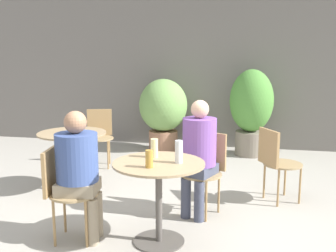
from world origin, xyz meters
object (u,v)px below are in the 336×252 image
Objects in this scene: beer_glass_2 at (154,148)px; bistro_chair_0 at (205,165)px; bistro_chair_3 at (99,132)px; potted_plant_1 at (251,107)px; bistro_chair_1 at (63,185)px; bistro_chair_2 at (276,158)px; seated_person_1 at (79,166)px; cafe_table_far at (72,147)px; beer_glass_0 at (149,159)px; seated_person_0 at (199,149)px; cafe_table_near at (159,182)px; beer_glass_1 at (179,152)px; potted_plant_0 at (163,109)px.

bistro_chair_0 is at bearing 58.04° from beer_glass_2.
potted_plant_1 is (2.24, 1.09, 0.29)m from bistro_chair_3.
bistro_chair_2 is at bearing -62.91° from bistro_chair_1.
seated_person_1 reaches higher than bistro_chair_3.
bistro_chair_0 is (1.65, -0.30, -0.05)m from cafe_table_far.
bistro_chair_1 is 3.86m from potted_plant_1.
bistro_chair_2 is 5.73× the size of beer_glass_0.
beer_glass_0 is at bearing -76.04° from bistro_chair_3.
bistro_chair_2 is at bearing -82.58° from potted_plant_1.
bistro_chair_3 is at bearing 119.96° from beer_glass_0.
bistro_chair_0 is 1.48m from bistro_chair_1.
seated_person_0 is 0.61m from beer_glass_2.
bistro_chair_0 is 0.25m from seated_person_0.
cafe_table_near is at bearing 76.55° from beer_glass_0.
bistro_chair_0 is 0.81m from beer_glass_2.
cafe_table_far is 0.97× the size of bistro_chair_3.
potted_plant_1 reaches higher than seated_person_0.
cafe_table_far is 0.97× the size of bistro_chair_1.
seated_person_1 is (0.63, -1.19, 0.14)m from cafe_table_far.
beer_glass_2 is (-0.34, -0.50, 0.11)m from seated_person_0.
potted_plant_1 is at bearing 101.02° from seated_person_0.
seated_person_0 is at bearing -59.31° from bistro_chair_3.
seated_person_1 is at bearing 96.85° from bistro_chair_2.
beer_glass_1 is 0.16× the size of potted_plant_0.
seated_person_0 is 1.03× the size of seated_person_1.
seated_person_1 is 3.77m from potted_plant_1.
beer_glass_0 is 0.29m from beer_glass_1.
cafe_table_near is 0.95× the size of bistro_chair_0.
cafe_table_far is at bearing 144.32° from beer_glass_1.
cafe_table_near is 0.95× the size of bistro_chair_2.
seated_person_0 is at bearing 95.38° from bistro_chair_2.
bistro_chair_1 is 2.46m from bistro_chair_3.
cafe_table_far is at bearing 19.77° from seated_person_1.
bistro_chair_0 is (0.32, 0.79, -0.04)m from cafe_table_near.
seated_person_1 is (-1.77, -1.33, 0.18)m from bistro_chair_2.
seated_person_0 is (1.71, -1.62, 0.20)m from bistro_chair_3.
cafe_table_near is 0.95× the size of bistro_chair_3.
potted_plant_0 is 0.88× the size of potted_plant_1.
potted_plant_1 reaches higher than cafe_table_near.
bistro_chair_3 is at bearing 125.73° from beer_glass_1.
bistro_chair_2 is 2.73m from bistro_chair_3.
bistro_chair_3 is (-1.77, 1.48, 0.00)m from bistro_chair_0.
seated_person_1 is (0.15, 0.02, 0.18)m from bistro_chair_1.
seated_person_0 is (1.11, 0.78, 0.20)m from bistro_chair_1.
beer_glass_1 is at bearing -75.43° from potted_plant_0.
beer_glass_0 is at bearing -44.52° from cafe_table_far.
bistro_chair_1 is 1.00× the size of bistro_chair_2.
seated_person_1 is at bearing -157.73° from beer_glass_2.
bistro_chair_2 is at bearing -50.82° from potted_plant_0.
cafe_table_near is 0.86m from bistro_chair_1.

